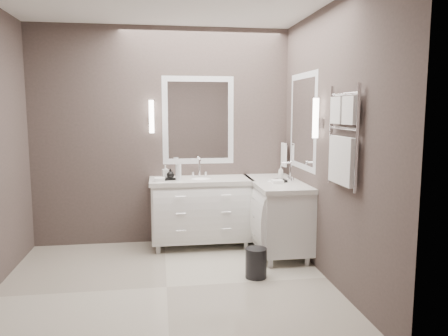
{
  "coord_description": "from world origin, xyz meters",
  "views": [
    {
      "loc": [
        -0.04,
        -4.02,
        1.69
      ],
      "look_at": [
        0.66,
        0.7,
        1.04
      ],
      "focal_mm": 35.0,
      "sensor_mm": 36.0,
      "label": 1
    }
  ],
  "objects": [
    {
      "name": "wall_front",
      "position": [
        0.0,
        -1.5,
        1.35
      ],
      "size": [
        3.2,
        0.01,
        2.7
      ],
      "primitive_type": "cube",
      "color": "#483D3A",
      "rests_on": "floor"
    },
    {
      "name": "towel_ladder",
      "position": [
        1.55,
        -0.4,
        1.39
      ],
      "size": [
        0.06,
        0.58,
        0.9
      ],
      "color": "white",
      "rests_on": "wall_right"
    },
    {
      "name": "mirror_right",
      "position": [
        1.59,
        0.8,
        1.55
      ],
      "size": [
        0.02,
        0.9,
        1.1
      ],
      "color": "white",
      "rests_on": "wall_right"
    },
    {
      "name": "towel_bar_corner",
      "position": [
        1.54,
        1.36,
        1.12
      ],
      "size": [
        0.03,
        0.22,
        0.3
      ],
      "color": "white",
      "rests_on": "wall_right"
    },
    {
      "name": "amenity_tray_right",
      "position": [
        1.35,
        0.85,
        0.86
      ],
      "size": [
        0.12,
        0.17,
        0.02
      ],
      "primitive_type": "cube",
      "rotation": [
        0.0,
        0.0,
        -0.0
      ],
      "color": "black",
      "rests_on": "vanity_right"
    },
    {
      "name": "wall_right",
      "position": [
        1.6,
        0.0,
        1.35
      ],
      "size": [
        0.01,
        3.0,
        2.7
      ],
      "primitive_type": "cube",
      "color": "#483D3A",
      "rests_on": "floor"
    },
    {
      "name": "sconce_right",
      "position": [
        1.53,
        0.22,
        1.59
      ],
      "size": [
        0.06,
        0.06,
        0.4
      ],
      "color": "white",
      "rests_on": "wall_right"
    },
    {
      "name": "amenity_tray_back",
      "position": [
        0.05,
        1.19,
        0.86
      ],
      "size": [
        0.19,
        0.16,
        0.02
      ],
      "primitive_type": "cube",
      "rotation": [
        0.0,
        0.0,
        0.34
      ],
      "color": "black",
      "rests_on": "vanity_back"
    },
    {
      "name": "vanity_back",
      "position": [
        0.45,
        1.23,
        0.49
      ],
      "size": [
        1.24,
        0.59,
        0.97
      ],
      "color": "white",
      "rests_on": "floor"
    },
    {
      "name": "floor",
      "position": [
        0.0,
        0.0,
        -0.01
      ],
      "size": [
        3.2,
        3.0,
        0.01
      ],
      "primitive_type": "cube",
      "color": "beige",
      "rests_on": "ground"
    },
    {
      "name": "vanity_right",
      "position": [
        1.33,
        0.9,
        0.49
      ],
      "size": [
        0.59,
        1.24,
        0.97
      ],
      "color": "white",
      "rests_on": "floor"
    },
    {
      "name": "sconce_back",
      "position": [
        -0.13,
        1.43,
        1.59
      ],
      "size": [
        0.06,
        0.06,
        0.4
      ],
      "color": "white",
      "rests_on": "wall_back"
    },
    {
      "name": "mirror_back",
      "position": [
        0.45,
        1.49,
        1.55
      ],
      "size": [
        0.9,
        0.02,
        1.1
      ],
      "color": "white",
      "rests_on": "wall_back"
    },
    {
      "name": "soap_bottle_a",
      "position": [
        0.02,
        1.21,
        0.95
      ],
      "size": [
        0.08,
        0.08,
        0.15
      ],
      "primitive_type": "imported",
      "rotation": [
        0.0,
        0.0,
        0.23
      ],
      "color": "white",
      "rests_on": "amenity_tray_back"
    },
    {
      "name": "water_bottle",
      "position": [
        0.18,
        1.12,
        0.95
      ],
      "size": [
        0.07,
        0.07,
        0.2
      ],
      "primitive_type": "cylinder",
      "rotation": [
        0.0,
        0.0,
        -0.06
      ],
      "color": "silver",
      "rests_on": "vanity_back"
    },
    {
      "name": "soap_bottle_b",
      "position": [
        0.08,
        1.16,
        0.93
      ],
      "size": [
        0.1,
        0.1,
        0.11
      ],
      "primitive_type": "imported",
      "rotation": [
        0.0,
        0.0,
        -0.08
      ],
      "color": "black",
      "rests_on": "amenity_tray_back"
    },
    {
      "name": "waste_bin",
      "position": [
        0.9,
        0.11,
        0.15
      ],
      "size": [
        0.28,
        0.28,
        0.3
      ],
      "primitive_type": "cylinder",
      "rotation": [
        0.0,
        0.0,
        0.35
      ],
      "color": "black",
      "rests_on": "floor"
    },
    {
      "name": "wall_back",
      "position": [
        0.0,
        1.5,
        1.35
      ],
      "size": [
        3.2,
        0.01,
        2.7
      ],
      "primitive_type": "cube",
      "color": "#483D3A",
      "rests_on": "floor"
    },
    {
      "name": "soap_bottle_c",
      "position": [
        1.35,
        0.85,
        0.96
      ],
      "size": [
        0.07,
        0.07,
        0.16
      ],
      "primitive_type": "imported",
      "rotation": [
        0.0,
        0.0,
        -0.06
      ],
      "color": "white",
      "rests_on": "amenity_tray_right"
    }
  ]
}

